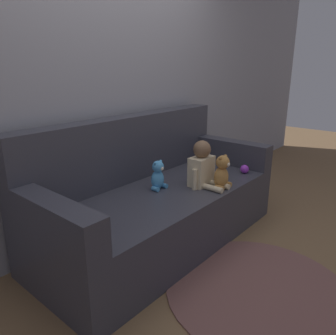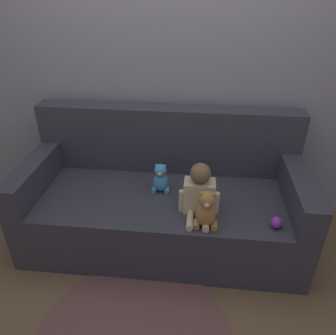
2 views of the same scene
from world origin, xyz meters
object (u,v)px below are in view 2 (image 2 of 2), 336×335
at_px(couch, 164,200).
at_px(teddy_bear_brown, 206,210).
at_px(toy_ball, 276,222).
at_px(person_baby, 199,192).
at_px(plush_toy_side, 161,179).

distance_m(couch, teddy_bear_brown, 0.60).
relative_size(couch, toy_ball, 26.93).
bearing_deg(person_baby, toy_ball, -12.66).
bearing_deg(plush_toy_side, teddy_bear_brown, -47.46).
height_order(teddy_bear_brown, toy_ball, teddy_bear_brown).
height_order(person_baby, teddy_bear_brown, person_baby).
xyz_separation_m(couch, plush_toy_side, (-0.02, -0.05, 0.24)).
xyz_separation_m(teddy_bear_brown, toy_ball, (0.47, 0.04, -0.09)).
xyz_separation_m(couch, teddy_bear_brown, (0.33, -0.43, 0.25)).
bearing_deg(person_baby, couch, 136.10).
distance_m(person_baby, plush_toy_side, 0.38).
relative_size(plush_toy_side, toy_ball, 3.00).
relative_size(couch, plush_toy_side, 8.99).
distance_m(couch, person_baby, 0.49).
distance_m(person_baby, toy_ball, 0.55).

